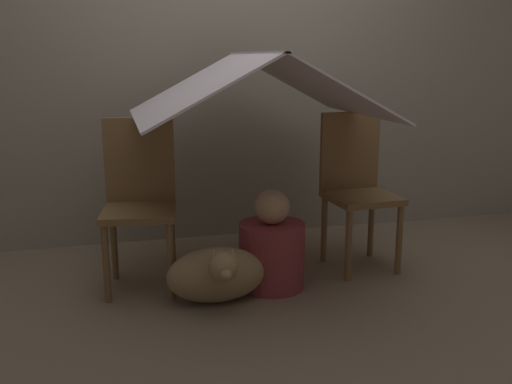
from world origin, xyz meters
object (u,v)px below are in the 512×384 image
object	(u,v)px
dog	(217,274)
person_front	(272,249)
chair_left	(140,197)
chair_right	(357,184)

from	to	relation	value
dog	person_front	bearing A→B (deg)	22.95
chair_left	dog	distance (m)	0.60
dog	chair_left	bearing A→B (deg)	134.25
person_front	dog	bearing A→B (deg)	-157.05
chair_right	dog	world-z (taller)	chair_right
chair_left	dog	xyz separation A→B (m)	(0.35, -0.36, -0.34)
chair_left	person_front	distance (m)	0.76
chair_right	dog	bearing A→B (deg)	-162.28
chair_right	person_front	world-z (taller)	chair_right
person_front	dog	world-z (taller)	person_front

